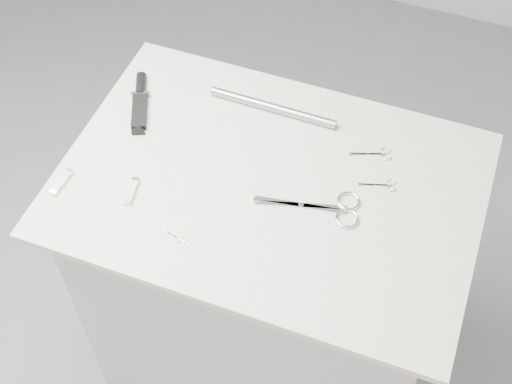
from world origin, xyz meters
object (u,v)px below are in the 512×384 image
(metal_rail, at_px, (273,108))
(large_shears, at_px, (331,208))
(embroidery_scissors_b, at_px, (383,185))
(pocket_knife_b, at_px, (132,191))
(plinth, at_px, (267,282))
(sheathed_knife, at_px, (140,100))
(embroidery_scissors_a, at_px, (377,154))
(pocket_knife_a, at_px, (62,182))
(tiny_scissors, at_px, (177,238))

(metal_rail, bearing_deg, large_shears, -47.01)
(embroidery_scissors_b, relative_size, pocket_knife_b, 1.15)
(plinth, height_order, embroidery_scissors_b, embroidery_scissors_b)
(sheathed_knife, bearing_deg, embroidery_scissors_a, -110.17)
(embroidery_scissors_a, height_order, pocket_knife_a, pocket_knife_a)
(pocket_knife_a, bearing_deg, embroidery_scissors_a, -59.15)
(embroidery_scissors_b, relative_size, sheathed_knife, 0.47)
(tiny_scissors, relative_size, metal_rail, 0.21)
(plinth, height_order, pocket_knife_a, pocket_knife_a)
(pocket_knife_a, xyz_separation_m, metal_rail, (0.39, 0.40, 0.01))
(plinth, distance_m, metal_rail, 0.54)
(embroidery_scissors_b, bearing_deg, sheathed_knife, 157.85)
(large_shears, xyz_separation_m, embroidery_scissors_a, (0.06, 0.20, -0.00))
(plinth, xyz_separation_m, metal_rail, (-0.07, 0.23, 0.48))
(embroidery_scissors_a, relative_size, pocket_knife_b, 1.31)
(embroidery_scissors_b, xyz_separation_m, metal_rail, (-0.33, 0.14, 0.01))
(embroidery_scissors_a, xyz_separation_m, sheathed_knife, (-0.63, -0.04, 0.01))
(large_shears, bearing_deg, sheathed_knife, 151.77)
(embroidery_scissors_b, distance_m, sheathed_knife, 0.67)
(embroidery_scissors_a, relative_size, embroidery_scissors_b, 1.14)
(embroidery_scissors_b, xyz_separation_m, pocket_knife_b, (-0.55, -0.23, 0.00))
(pocket_knife_b, bearing_deg, tiny_scissors, -126.84)
(large_shears, xyz_separation_m, sheathed_knife, (-0.57, 0.16, 0.00))
(plinth, distance_m, embroidery_scissors_b, 0.54)
(embroidery_scissors_a, height_order, sheathed_knife, sheathed_knife)
(embroidery_scissors_a, xyz_separation_m, pocket_knife_b, (-0.51, -0.32, 0.00))
(sheathed_knife, xyz_separation_m, metal_rail, (0.34, 0.09, 0.00))
(embroidery_scissors_b, xyz_separation_m, pocket_knife_a, (-0.72, -0.26, 0.00))
(embroidery_scissors_a, distance_m, metal_rail, 0.30)
(sheathed_knife, bearing_deg, plinth, -132.12)
(plinth, distance_m, sheathed_knife, 0.64)
(plinth, distance_m, tiny_scissors, 0.54)
(embroidery_scissors_b, bearing_deg, tiny_scissors, -159.93)
(pocket_knife_a, distance_m, metal_rail, 0.56)
(metal_rail, bearing_deg, pocket_knife_a, -134.15)
(embroidery_scissors_a, relative_size, metal_rail, 0.30)
(plinth, relative_size, tiny_scissors, 12.83)
(embroidery_scissors_a, height_order, embroidery_scissors_b, same)
(tiny_scissors, xyz_separation_m, pocket_knife_b, (-0.15, 0.08, 0.00))
(pocket_knife_a, bearing_deg, plinth, -65.56)
(large_shears, relative_size, embroidery_scissors_a, 2.43)
(embroidery_scissors_b, xyz_separation_m, tiny_scissors, (-0.40, -0.31, -0.00))
(pocket_knife_b, bearing_deg, plinth, -73.27)
(sheathed_knife, relative_size, pocket_knife_b, 2.42)
(embroidery_scissors_a, bearing_deg, plinth, -161.76)
(tiny_scissors, bearing_deg, embroidery_scissors_b, 49.67)
(large_shears, distance_m, embroidery_scissors_a, 0.21)
(plinth, relative_size, pocket_knife_a, 11.32)
(large_shears, xyz_separation_m, tiny_scissors, (-0.30, -0.20, -0.00))
(embroidery_scissors_a, distance_m, embroidery_scissors_b, 0.10)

